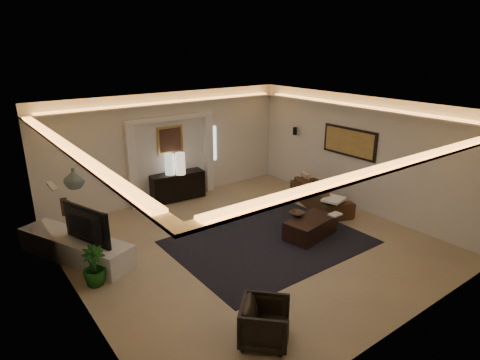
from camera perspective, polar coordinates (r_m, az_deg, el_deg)
floor at (r=8.84m, az=1.30°, el=-8.96°), size 7.00×7.00×0.00m
ceiling at (r=7.93m, az=1.45°, el=9.96°), size 7.00×7.00×0.00m
wall_back at (r=11.13m, az=-9.81°, el=4.61°), size 7.00×0.00×7.00m
wall_front at (r=6.12m, az=22.18°, el=-8.46°), size 7.00×0.00×7.00m
wall_left at (r=6.84m, az=-22.54°, el=-5.62°), size 0.00×7.00×7.00m
wall_right at (r=10.70m, az=16.35°, el=3.56°), size 0.00×7.00×7.00m
cove_soffit at (r=7.97m, az=1.43°, el=7.97°), size 7.00×7.00×0.04m
daylight_slit at (r=11.78m, az=-3.89°, el=5.13°), size 0.25×0.03×1.00m
area_rug at (r=8.93m, az=4.14°, el=-8.67°), size 4.00×3.00×0.01m
pilaster_left at (r=10.68m, az=-14.95°, el=1.71°), size 0.22×0.20×2.20m
pilaster_right at (r=11.68m, az=-4.47°, el=3.72°), size 0.22×0.20×2.20m
alcove_header at (r=10.88m, az=-9.80°, el=8.60°), size 2.52×0.20×0.12m
painting_frame at (r=11.06m, az=-9.80°, el=5.59°), size 0.74×0.04×0.74m
painting_canvas at (r=11.04m, az=-9.74°, el=5.57°), size 0.62×0.02×0.62m
art_panel_frame at (r=10.80m, az=15.11°, el=5.17°), size 0.04×1.64×0.74m
art_panel_gold at (r=10.78m, az=15.03°, el=5.16°), size 0.02×1.50×0.62m
wall_sconce at (r=11.97m, az=7.72°, el=6.83°), size 0.12×0.12×0.22m
wall_niche at (r=8.08m, az=-24.89°, el=-0.78°), size 0.10×0.55×0.04m
console at (r=11.23m, az=-8.76°, el=-0.81°), size 1.50×0.59×0.73m
lamp_left at (r=10.94m, az=-9.86°, el=2.41°), size 0.30×0.30×0.57m
lamp_right at (r=10.91m, az=-8.41°, el=2.44°), size 0.31×0.31×0.59m
media_ledge at (r=8.85m, az=-22.09°, el=-8.79°), size 1.68×2.67×0.49m
tv at (r=8.21m, az=-21.44°, el=-6.30°), size 1.24×0.57×0.73m
figurine at (r=9.79m, az=-23.42°, el=-3.64°), size 0.17×0.17×0.39m
ginger_jar at (r=7.67m, az=-22.29°, el=0.20°), size 0.45×0.45×0.37m
plant at (r=7.75m, az=-19.82°, el=-11.35°), size 0.44×0.44×0.73m
sofa at (r=10.89m, az=11.23°, el=-2.09°), size 2.26×1.50×0.61m
throw_blanket at (r=9.99m, az=13.02°, el=-2.66°), size 0.62×0.55×0.06m
throw_pillow at (r=11.33m, az=9.09°, el=0.16°), size 0.21×0.36×0.34m
coffee_table at (r=9.20m, az=9.81°, el=-6.67°), size 1.28×0.84×0.44m
bowl at (r=9.23m, az=7.98°, el=-4.80°), size 0.39×0.39×0.08m
magazine at (r=9.41m, az=13.23°, el=-4.84°), size 0.30×0.22×0.03m
armchair at (r=6.14m, az=3.52°, el=-19.35°), size 0.97×0.98×0.64m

